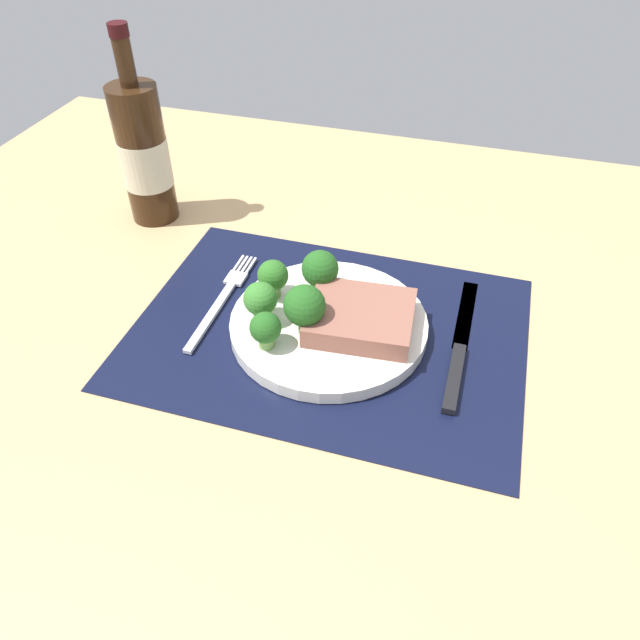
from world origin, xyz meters
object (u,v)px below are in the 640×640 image
object	(u,v)px
knife	(459,350)
wine_bottle	(144,154)
fork	(222,299)
plate	(329,325)
steak	(360,318)

from	to	relation	value
knife	wine_bottle	size ratio (longest dim) A/B	0.85
fork	knife	distance (cm)	29.40
plate	wine_bottle	xyz separation A→B (cm)	(-31.92, 17.45, 8.81)
fork	knife	bearing A→B (deg)	-2.10
plate	steak	bearing A→B (deg)	-2.24
fork	wine_bottle	distance (cm)	25.67
fork	knife	size ratio (longest dim) A/B	0.83
wine_bottle	fork	bearing A→B (deg)	-42.12
knife	wine_bottle	xyz separation A→B (cm)	(-47.12, 16.92, 9.31)
steak	wine_bottle	bearing A→B (deg)	153.73
fork	knife	world-z (taller)	knife
plate	knife	bearing A→B (deg)	2.00
steak	knife	size ratio (longest dim) A/B	0.51
plate	knife	xyz separation A→B (cm)	(15.19, 0.53, -0.50)
steak	fork	world-z (taller)	steak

